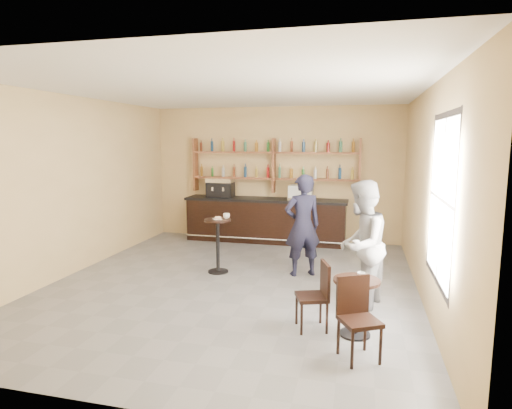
% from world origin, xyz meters
% --- Properties ---
extents(floor, '(7.00, 7.00, 0.00)m').
position_xyz_m(floor, '(0.00, 0.00, 0.00)').
color(floor, slate).
rests_on(floor, ground).
extents(ceiling, '(7.00, 7.00, 0.00)m').
position_xyz_m(ceiling, '(0.00, 0.00, 3.20)').
color(ceiling, white).
rests_on(ceiling, wall_back).
extents(wall_back, '(7.00, 0.00, 7.00)m').
position_xyz_m(wall_back, '(0.00, 3.50, 1.60)').
color(wall_back, tan).
rests_on(wall_back, floor).
extents(wall_front, '(7.00, 0.00, 7.00)m').
position_xyz_m(wall_front, '(0.00, -3.50, 1.60)').
color(wall_front, tan).
rests_on(wall_front, floor).
extents(wall_left, '(0.00, 7.00, 7.00)m').
position_xyz_m(wall_left, '(-3.00, 0.00, 1.60)').
color(wall_left, tan).
rests_on(wall_left, floor).
extents(wall_right, '(0.00, 7.00, 7.00)m').
position_xyz_m(wall_right, '(3.00, 0.00, 1.60)').
color(wall_right, tan).
rests_on(wall_right, floor).
extents(window_pane, '(0.00, 2.00, 2.00)m').
position_xyz_m(window_pane, '(2.99, -1.20, 1.70)').
color(window_pane, white).
rests_on(window_pane, wall_right).
extents(window_frame, '(0.04, 1.70, 2.10)m').
position_xyz_m(window_frame, '(2.99, -1.20, 1.70)').
color(window_frame, black).
rests_on(window_frame, wall_right).
extents(shelf_unit, '(4.00, 0.26, 1.40)m').
position_xyz_m(shelf_unit, '(0.00, 3.37, 1.81)').
color(shelf_unit, brown).
rests_on(shelf_unit, wall_back).
extents(liquor_bottles, '(3.68, 0.10, 1.00)m').
position_xyz_m(liquor_bottles, '(0.00, 3.37, 1.98)').
color(liquor_bottles, '#8C5919').
rests_on(liquor_bottles, shelf_unit).
extents(bar_counter, '(3.85, 0.75, 1.04)m').
position_xyz_m(bar_counter, '(-0.15, 3.15, 0.52)').
color(bar_counter, black).
rests_on(bar_counter, floor).
extents(espresso_machine, '(0.64, 0.41, 0.45)m').
position_xyz_m(espresso_machine, '(-1.27, 3.15, 1.27)').
color(espresso_machine, black).
rests_on(espresso_machine, bar_counter).
extents(pastry_case, '(0.61, 0.52, 0.34)m').
position_xyz_m(pastry_case, '(0.69, 3.15, 1.21)').
color(pastry_case, silver).
rests_on(pastry_case, bar_counter).
extents(pedestal_table, '(0.61, 0.61, 0.99)m').
position_xyz_m(pedestal_table, '(-0.46, 0.55, 0.50)').
color(pedestal_table, black).
rests_on(pedestal_table, floor).
extents(napkin, '(0.21, 0.21, 0.00)m').
position_xyz_m(napkin, '(-0.46, 0.55, 1.00)').
color(napkin, white).
rests_on(napkin, pedestal_table).
extents(donut, '(0.15, 0.15, 0.04)m').
position_xyz_m(donut, '(-0.45, 0.54, 1.02)').
color(donut, '#BF7B45').
rests_on(donut, napkin).
extents(cup_pedestal, '(0.16, 0.16, 0.09)m').
position_xyz_m(cup_pedestal, '(-0.32, 0.65, 1.04)').
color(cup_pedestal, white).
rests_on(cup_pedestal, pedestal_table).
extents(man_main, '(0.79, 0.69, 1.82)m').
position_xyz_m(man_main, '(1.06, 0.77, 0.91)').
color(man_main, black).
rests_on(man_main, floor).
extents(cafe_table, '(0.75, 0.75, 0.72)m').
position_xyz_m(cafe_table, '(2.04, -1.48, 0.36)').
color(cafe_table, black).
rests_on(cafe_table, floor).
extents(cup_cafe, '(0.10, 0.10, 0.09)m').
position_xyz_m(cup_cafe, '(2.09, -1.48, 0.77)').
color(cup_cafe, white).
rests_on(cup_cafe, cafe_table).
extents(chair_west, '(0.48, 0.48, 0.88)m').
position_xyz_m(chair_west, '(1.49, -1.43, 0.44)').
color(chair_west, black).
rests_on(chair_west, floor).
extents(chair_south, '(0.53, 0.53, 0.91)m').
position_xyz_m(chair_south, '(2.09, -2.08, 0.46)').
color(chair_south, black).
rests_on(chair_south, floor).
extents(patron_second, '(0.93, 1.06, 1.85)m').
position_xyz_m(patron_second, '(2.08, -0.52, 0.93)').
color(patron_second, gray).
rests_on(patron_second, floor).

